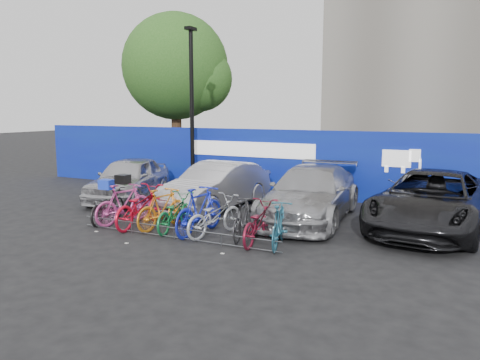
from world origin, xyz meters
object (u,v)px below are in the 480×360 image
Objects in this scene: car_2 at (311,194)px; bike_1 at (124,204)px; car_1 at (217,186)px; car_3 at (432,201)px; bike_3 at (162,209)px; bike_7 at (243,219)px; tree at (180,69)px; bike_2 at (140,207)px; bike_6 at (215,216)px; bike_rack at (174,233)px; bike_5 at (199,211)px; bike_8 at (258,223)px; bike_4 at (175,212)px; bike_0 at (107,206)px; lamppost at (192,105)px; car_0 at (129,179)px; bike_9 at (279,225)px.

bike_1 is (-4.47, -2.71, -0.20)m from car_2.
car_3 is (6.30, 0.17, 0.04)m from car_1.
bike_3 reaches higher than bike_7.
tree is 3.75× the size of bike_2.
tree is 13.24m from bike_6.
bike_rack is (6.77, -10.66, -4.91)m from tree.
bike_8 is (1.64, -0.07, -0.12)m from bike_5.
bike_3 is at bearing -8.94° from bike_7.
car_1 is 6.31m from car_3.
bike_rack is at bearing -139.90° from car_3.
bike_6 is at bearing 175.87° from bike_4.
tree is 13.03m from bike_5.
bike_6 is 1.24m from bike_8.
bike_5 is (2.98, 0.02, 0.14)m from bike_0.
car_2 is at bearing -107.05° from bike_6.
bike_1 reaches higher than bike_8.
bike_0 is (-2.67, 0.66, 0.30)m from bike_rack.
bike_8 is at bearing -172.52° from bike_3.
car_3 is 3.34× the size of bike_7.
bike_1 is at bearing -152.42° from car_3.
bike_rack is at bearing -127.87° from car_2.
tree reaches higher than bike_8.
bike_2 is 2.99m from bike_7.
lamppost is 6.25m from bike_2.
car_0 is 6.32m from bike_7.
bike_1 is 0.89× the size of bike_2.
car_3 is 7.04m from bike_3.
bike_7 is (3.61, 0.06, -0.06)m from bike_1.
lamppost is 3.68× the size of bike_7.
bike_rack is (3.20, -6.00, -3.11)m from lamppost.
bike_1 is (-7.63, -3.03, -0.21)m from car_3.
bike_4 is at bearing -177.55° from bike_2.
bike_2 is 4.01m from bike_9.
bike_rack is at bearing 0.41° from bike_9.
bike_3 is 1.16m from bike_5.
bike_6 reaches higher than bike_0.
bike_6 is at bearing -45.26° from car_0.
car_1 is at bearing -54.20° from bike_9.
car_0 is 5.34m from bike_5.
bike_5 is at bearing -47.91° from car_0.
bike_5 is at bearing 167.94° from bike_0.
bike_3 is at bearing 169.16° from bike_0.
car_2 is 3.18m from car_3.
car_0 is 2.17× the size of bike_5.
bike_7 is at bearing -50.15° from tree.
bike_5 is 2.20m from bike_9.
bike_rack is 1.07× the size of car_2.
bike_rack is 3.12× the size of bike_3.
bike_rack is 3.29× the size of bike_9.
bike_rack is at bearing -72.07° from car_1.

